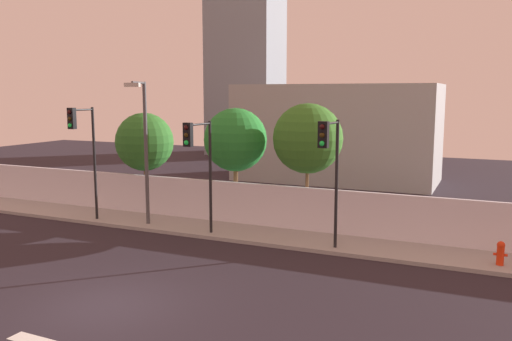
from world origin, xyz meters
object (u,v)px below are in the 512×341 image
(street_lamp_curbside, at_px, (144,141))
(roadside_tree_midright, at_px, (308,139))
(roadside_tree_leftmost, at_px, (144,142))
(traffic_light_right, at_px, (83,139))
(roadside_tree_midleft, at_px, (236,140))
(traffic_light_left, at_px, (198,153))
(fire_hydrant, at_px, (501,252))
(traffic_light_center, at_px, (330,157))

(street_lamp_curbside, distance_m, roadside_tree_midright, 6.95)
(street_lamp_curbside, distance_m, roadside_tree_leftmost, 3.48)
(traffic_light_right, distance_m, roadside_tree_midleft, 6.67)
(street_lamp_curbside, bearing_deg, roadside_tree_midright, 23.89)
(traffic_light_left, relative_size, roadside_tree_midright, 0.85)
(fire_hydrant, bearing_deg, traffic_light_left, -174.32)
(traffic_light_right, height_order, street_lamp_curbside, street_lamp_curbside)
(traffic_light_center, xyz_separation_m, roadside_tree_leftmost, (-10.39, 3.55, -0.16))
(traffic_light_center, height_order, roadside_tree_midleft, roadside_tree_midleft)
(fire_hydrant, bearing_deg, roadside_tree_midleft, 166.98)
(street_lamp_curbside, bearing_deg, traffic_light_right, -167.41)
(traffic_light_right, height_order, roadside_tree_midleft, traffic_light_right)
(traffic_light_left, bearing_deg, street_lamp_curbside, 165.33)
(roadside_tree_midleft, bearing_deg, street_lamp_curbside, -136.25)
(fire_hydrant, xyz_separation_m, roadside_tree_midright, (-7.63, 2.55, 3.31))
(roadside_tree_leftmost, bearing_deg, roadside_tree_midright, 0.00)
(traffic_light_center, relative_size, fire_hydrant, 5.85)
(traffic_light_left, bearing_deg, roadside_tree_leftmost, 144.85)
(roadside_tree_leftmost, distance_m, roadside_tree_midright, 8.39)
(street_lamp_curbside, bearing_deg, roadside_tree_midleft, 43.75)
(street_lamp_curbside, bearing_deg, traffic_light_center, -5.04)
(traffic_light_center, height_order, fire_hydrant, traffic_light_center)
(roadside_tree_midright, bearing_deg, street_lamp_curbside, -156.11)
(roadside_tree_leftmost, xyz_separation_m, roadside_tree_midleft, (4.97, 0.00, 0.27))
(roadside_tree_leftmost, bearing_deg, street_lamp_curbside, -54.24)
(roadside_tree_leftmost, relative_size, roadside_tree_midright, 0.90)
(traffic_light_center, bearing_deg, traffic_light_right, 179.39)
(roadside_tree_leftmost, bearing_deg, traffic_light_left, -35.15)
(traffic_light_left, xyz_separation_m, traffic_light_right, (-5.91, 0.20, 0.31))
(traffic_light_left, height_order, traffic_light_center, traffic_light_center)
(roadside_tree_leftmost, height_order, roadside_tree_midright, roadside_tree_midright)
(traffic_light_center, xyz_separation_m, roadside_tree_midleft, (-5.42, 3.55, 0.11))
(traffic_light_right, relative_size, roadside_tree_leftmost, 1.04)
(traffic_light_left, xyz_separation_m, roadside_tree_midright, (3.22, 3.63, 0.39))
(street_lamp_curbside, relative_size, roadside_tree_leftmost, 1.26)
(traffic_light_center, height_order, roadside_tree_leftmost, same)
(street_lamp_curbside, height_order, roadside_tree_leftmost, street_lamp_curbside)
(traffic_light_right, distance_m, roadside_tree_midright, 9.75)
(street_lamp_curbside, relative_size, fire_hydrant, 7.59)
(traffic_light_center, relative_size, roadside_tree_midright, 0.87)
(traffic_light_left, relative_size, fire_hydrant, 5.65)
(traffic_light_left, height_order, traffic_light_right, traffic_light_right)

